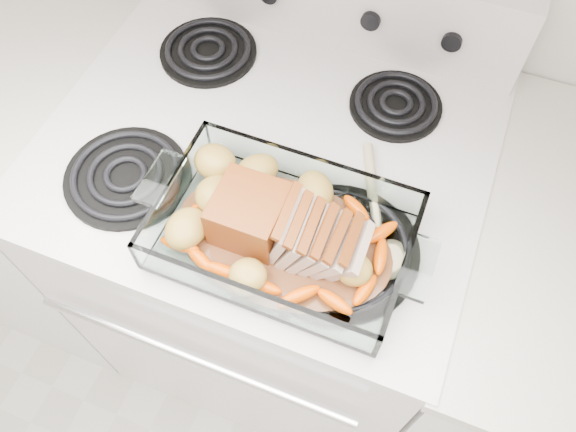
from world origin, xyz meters
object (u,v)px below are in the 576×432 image
(counter_left, at_px, (46,178))
(counter_right, at_px, (544,355))
(baking_dish, at_px, (283,236))
(pork_roast, at_px, (274,224))
(electric_range, at_px, (273,256))

(counter_left, relative_size, counter_right, 1.00)
(counter_right, bearing_deg, baking_dish, -162.13)
(baking_dish, bearing_deg, counter_right, 18.13)
(counter_right, relative_size, baking_dish, 2.46)
(counter_right, bearing_deg, counter_left, 180.00)
(counter_left, height_order, counter_right, same)
(counter_right, height_order, baking_dish, baking_dish)
(counter_left, distance_m, baking_dish, 0.93)
(pork_roast, bearing_deg, baking_dish, 10.86)
(electric_range, relative_size, counter_left, 1.20)
(baking_dish, bearing_deg, counter_left, 167.03)
(pork_roast, bearing_deg, counter_right, 28.31)
(electric_range, xyz_separation_m, counter_right, (0.66, -0.00, -0.02))
(counter_left, relative_size, baking_dish, 2.46)
(electric_range, relative_size, counter_right, 1.20)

